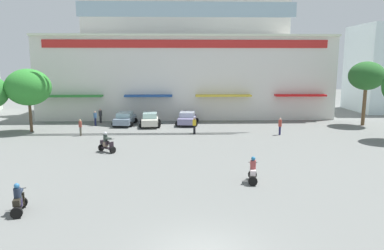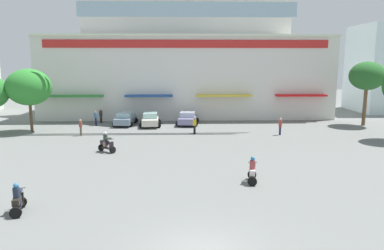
{
  "view_description": "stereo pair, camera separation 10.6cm",
  "coord_description": "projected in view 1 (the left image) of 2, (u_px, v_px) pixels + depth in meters",
  "views": [
    {
      "loc": [
        -0.84,
        -12.0,
        6.91
      ],
      "look_at": [
        0.19,
        17.24,
        1.74
      ],
      "focal_mm": 33.75,
      "sensor_mm": 36.0,
      "label": 1
    },
    {
      "loc": [
        -0.73,
        -12.0,
        6.91
      ],
      "look_at": [
        0.19,
        17.24,
        1.74
      ],
      "focal_mm": 33.75,
      "sensor_mm": 36.0,
      "label": 2
    }
  ],
  "objects": [
    {
      "name": "scooter_rider_1",
      "position": [
        18.0,
        201.0,
        16.55
      ],
      "size": [
        0.83,
        1.49,
        1.48
      ],
      "color": "black",
      "rests_on": "ground"
    },
    {
      "name": "parked_car_2",
      "position": [
        187.0,
        118.0,
        39.81
      ],
      "size": [
        2.67,
        4.15,
        1.42
      ],
      "color": "slate",
      "rests_on": "ground"
    },
    {
      "name": "colonial_building",
      "position": [
        185.0,
        48.0,
        47.75
      ],
      "size": [
        35.35,
        18.59,
        19.34
      ],
      "color": "silver",
      "rests_on": "ground"
    },
    {
      "name": "pedestrian_2",
      "position": [
        100.0,
        115.0,
        41.03
      ],
      "size": [
        0.46,
        0.46,
        1.62
      ],
      "color": "#232325",
      "rests_on": "ground"
    },
    {
      "name": "scooter_rider_5",
      "position": [
        107.0,
        144.0,
        27.76
      ],
      "size": [
        1.48,
        1.33,
        1.59
      ],
      "color": "black",
      "rests_on": "ground"
    },
    {
      "name": "ground_plane",
      "position": [
        191.0,
        159.0,
        25.84
      ],
      "size": [
        128.0,
        128.0,
        0.0
      ],
      "primitive_type": "plane",
      "color": "slate"
    },
    {
      "name": "pedestrian_0",
      "position": [
        280.0,
        125.0,
        34.22
      ],
      "size": [
        0.4,
        0.4,
        1.64
      ],
      "color": "#211F47",
      "rests_on": "ground"
    },
    {
      "name": "pedestrian_1",
      "position": [
        95.0,
        117.0,
        39.12
      ],
      "size": [
        0.47,
        0.47,
        1.6
      ],
      "color": "#191F45",
      "rests_on": "ground"
    },
    {
      "name": "plaza_tree_1",
      "position": [
        367.0,
        76.0,
        38.66
      ],
      "size": [
        3.7,
        3.76,
        6.91
      ],
      "color": "brown",
      "rests_on": "ground"
    },
    {
      "name": "parked_car_0",
      "position": [
        125.0,
        119.0,
        39.57
      ],
      "size": [
        2.51,
        4.27,
        1.41
      ],
      "color": "slate",
      "rests_on": "ground"
    },
    {
      "name": "pedestrian_3",
      "position": [
        80.0,
        126.0,
        33.8
      ],
      "size": [
        0.4,
        0.4,
        1.57
      ],
      "color": "#555145",
      "rests_on": "ground"
    },
    {
      "name": "parked_car_1",
      "position": [
        150.0,
        120.0,
        38.79
      ],
      "size": [
        2.4,
        3.89,
        1.47
      ],
      "color": "beige",
      "rests_on": "ground"
    },
    {
      "name": "pedestrian_4",
      "position": [
        194.0,
        125.0,
        34.77
      ],
      "size": [
        0.47,
        0.47,
        1.59
      ],
      "color": "black",
      "rests_on": "ground"
    },
    {
      "name": "scooter_rider_0",
      "position": [
        253.0,
        172.0,
        20.78
      ],
      "size": [
        0.76,
        1.47,
        1.57
      ],
      "color": "black",
      "rests_on": "ground"
    },
    {
      "name": "plaza_tree_2",
      "position": [
        28.0,
        87.0,
        35.12
      ],
      "size": [
        4.36,
        3.99,
        6.22
      ],
      "color": "brown",
      "rests_on": "ground"
    }
  ]
}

